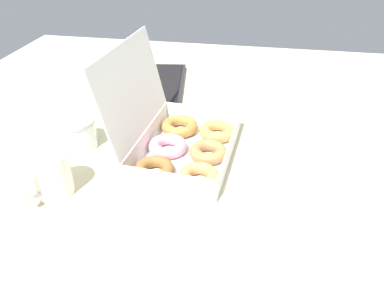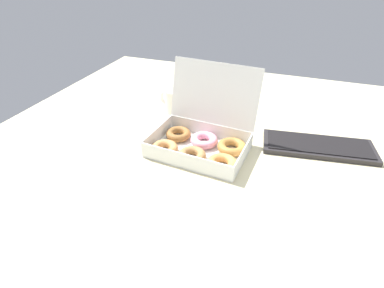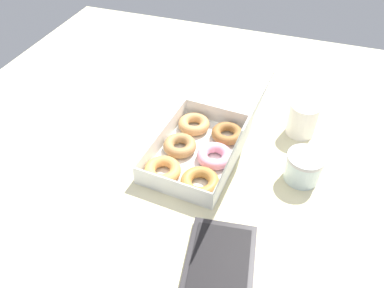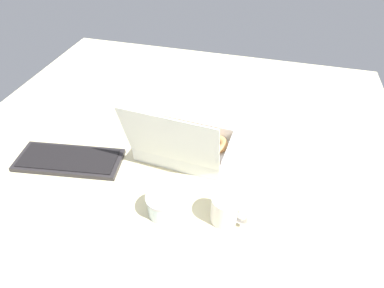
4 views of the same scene
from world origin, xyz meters
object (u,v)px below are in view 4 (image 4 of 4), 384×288
object	(u,v)px
keyboard	(69,160)
glass_jar	(162,204)
coffee_mug	(226,209)
donut_box	(183,146)

from	to	relation	value
keyboard	glass_jar	size ratio (longest dim) A/B	4.12
coffee_mug	glass_jar	world-z (taller)	coffee_mug
donut_box	glass_jar	world-z (taller)	donut_box
coffee_mug	glass_jar	xyz separation A→B (cm)	(19.86, 2.57, -1.18)
coffee_mug	donut_box	bearing A→B (deg)	-50.31
donut_box	coffee_mug	size ratio (longest dim) A/B	2.83
glass_jar	coffee_mug	bearing A→B (deg)	-172.61
keyboard	glass_jar	xyz separation A→B (cm)	(-41.67, 12.65, 3.12)
keyboard	glass_jar	bearing A→B (deg)	163.11
donut_box	keyboard	world-z (taller)	donut_box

